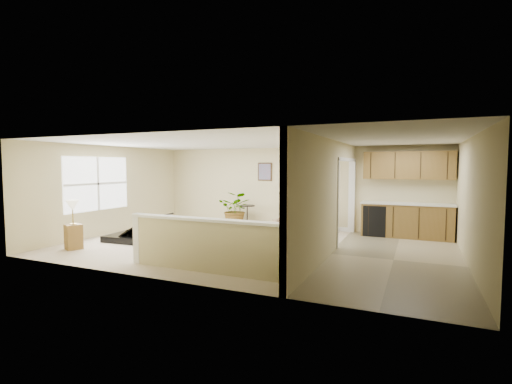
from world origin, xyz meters
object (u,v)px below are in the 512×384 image
at_px(loveseat, 298,221).
at_px(accent_table, 247,213).
at_px(palm_plant, 236,210).
at_px(piano_bench, 188,235).
at_px(small_plant, 322,225).
at_px(piano, 145,216).
at_px(lamp_stand, 73,228).

distance_m(loveseat, accent_table, 1.68).
bearing_deg(accent_table, palm_plant, -166.99).
distance_m(piano_bench, small_plant, 3.97).
xyz_separation_m(piano, lamp_stand, (-0.69, -1.65, -0.13)).
relative_size(piano_bench, accent_table, 1.02).
relative_size(palm_plant, lamp_stand, 0.99).
height_order(loveseat, lamp_stand, lamp_stand).
distance_m(piano, small_plant, 4.99).
distance_m(piano, piano_bench, 1.54).
bearing_deg(palm_plant, piano_bench, -87.68).
bearing_deg(lamp_stand, piano_bench, 34.14).
bearing_deg(piano, palm_plant, 58.40).
bearing_deg(palm_plant, accent_table, 13.01).
bearing_deg(piano, lamp_stand, -116.83).
relative_size(accent_table, lamp_stand, 0.61).
relative_size(piano, small_plant, 4.00).
distance_m(piano_bench, loveseat, 3.50).
relative_size(piano, piano_bench, 2.76).
distance_m(small_plant, lamp_stand, 6.55).
bearing_deg(accent_table, piano, -122.18).
distance_m(palm_plant, small_plant, 2.76).
xyz_separation_m(accent_table, lamp_stand, (-2.41, -4.39, 0.03)).
xyz_separation_m(loveseat, lamp_stand, (-4.09, -4.40, 0.19)).
distance_m(piano_bench, lamp_stand, 2.64).
xyz_separation_m(accent_table, small_plant, (2.38, 0.07, -0.24)).
bearing_deg(accent_table, loveseat, 0.37).
relative_size(loveseat, accent_table, 2.32).
xyz_separation_m(piano_bench, accent_table, (0.24, 2.92, 0.21)).
bearing_deg(loveseat, piano_bench, -101.30).
distance_m(loveseat, small_plant, 0.71).
height_order(palm_plant, lamp_stand, lamp_stand).
bearing_deg(small_plant, accent_table, -178.32).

